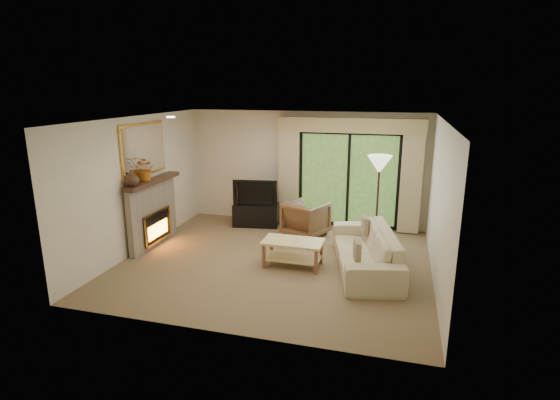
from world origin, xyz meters
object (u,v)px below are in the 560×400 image
(sofa, at_px, (365,249))
(coffee_table, at_px, (293,253))
(armchair, at_px, (306,219))
(media_console, at_px, (256,215))

(sofa, relative_size, coffee_table, 2.27)
(coffee_table, bearing_deg, armchair, 94.70)
(armchair, height_order, coffee_table, armchair)
(armchair, xyz_separation_m, sofa, (1.38, -1.44, -0.02))
(media_console, relative_size, coffee_table, 0.97)
(media_console, xyz_separation_m, sofa, (2.64, -1.82, 0.09))
(sofa, bearing_deg, media_console, -137.82)
(sofa, bearing_deg, armchair, -149.42)
(armchair, relative_size, sofa, 0.34)
(media_console, distance_m, armchair, 1.32)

